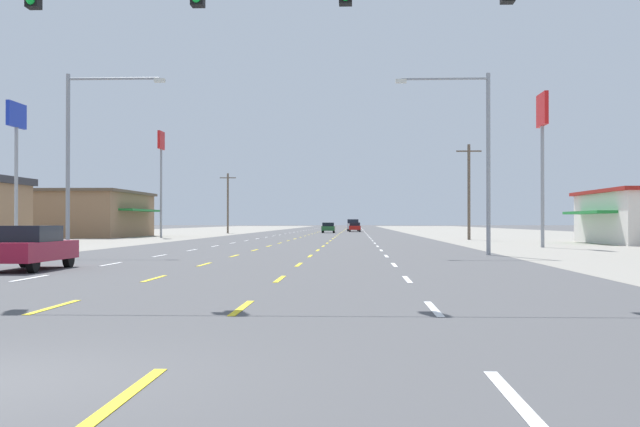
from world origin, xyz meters
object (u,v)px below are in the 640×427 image
object	(u,v)px
streetlight_right_row_0	(477,147)
streetlight_left_row_0	(80,147)
sedan_far_left_nearest	(28,247)
sedan_inner_right_mid	(355,227)
suv_inner_right_midfar	(353,225)
pole_sign_right_row_1	(542,128)
sedan_center_turn_near	(328,228)
pole_sign_left_row_1	(16,135)
pole_sign_left_row_2	(161,157)

from	to	relation	value
streetlight_right_row_0	streetlight_left_row_0	bearing A→B (deg)	-180.00
sedan_far_left_nearest	streetlight_right_row_0	distance (m)	21.31
sedan_inner_right_mid	sedan_far_left_nearest	bearing A→B (deg)	-96.04
sedan_far_left_nearest	sedan_inner_right_mid	size ratio (longest dim) A/B	1.00
suv_inner_right_midfar	streetlight_right_row_0	bearing A→B (deg)	-86.35
sedan_inner_right_mid	pole_sign_right_row_1	distance (m)	77.11
sedan_inner_right_mid	sedan_center_turn_near	bearing A→B (deg)	-108.21
sedan_inner_right_mid	pole_sign_right_row_1	xyz separation A→B (m)	(11.59, -75.95, 6.58)
sedan_center_turn_near	sedan_inner_right_mid	bearing A→B (deg)	71.79
pole_sign_left_row_1	streetlight_right_row_0	xyz separation A→B (m)	(26.53, -9.88, -1.76)
sedan_inner_right_mid	streetlight_right_row_0	size ratio (longest dim) A/B	0.52
suv_inner_right_midfar	streetlight_left_row_0	world-z (taller)	streetlight_left_row_0
sedan_far_left_nearest	pole_sign_left_row_2	xyz separation A→B (m)	(-8.58, 53.68, 7.22)
pole_sign_left_row_2	pole_sign_right_row_1	xyz separation A→B (m)	(30.78, -29.38, -0.64)
suv_inner_right_midfar	pole_sign_left_row_2	world-z (taller)	pole_sign_left_row_2
sedan_far_left_nearest	pole_sign_left_row_2	world-z (taller)	pole_sign_left_row_2
streetlight_left_row_0	streetlight_right_row_0	distance (m)	19.20
sedan_center_turn_near	pole_sign_left_row_1	xyz separation A→B (m)	(-16.89, -66.24, 6.13)
pole_sign_left_row_2	streetlight_left_row_0	size ratio (longest dim) A/B	1.20
streetlight_left_row_0	sedan_center_turn_near	bearing A→B (deg)	82.84
pole_sign_right_row_1	sedan_far_left_nearest	bearing A→B (deg)	-132.41
sedan_far_left_nearest	streetlight_right_row_0	bearing A→B (deg)	37.69
pole_sign_left_row_2	sedan_far_left_nearest	bearing A→B (deg)	-80.92
suv_inner_right_midfar	pole_sign_left_row_1	size ratio (longest dim) A/B	0.55
pole_sign_left_row_1	streetlight_right_row_0	size ratio (longest dim) A/B	1.02
suv_inner_right_midfar	pole_sign_right_row_1	distance (m)	86.83
sedan_inner_right_mid	pole_sign_left_row_2	world-z (taller)	pole_sign_left_row_2
streetlight_right_row_0	pole_sign_left_row_1	bearing A→B (deg)	159.58
sedan_center_turn_near	pole_sign_left_row_2	xyz separation A→B (m)	(-15.44, -35.19, 7.22)
sedan_far_left_nearest	pole_sign_left_row_1	bearing A→B (deg)	113.91
suv_inner_right_midfar	pole_sign_left_row_1	world-z (taller)	pole_sign_left_row_1
pole_sign_left_row_2	pole_sign_left_row_1	bearing A→B (deg)	-92.68
suv_inner_right_midfar	pole_sign_right_row_1	size ratio (longest dim) A/B	0.52
pole_sign_right_row_1	streetlight_left_row_0	bearing A→B (deg)	-155.10
suv_inner_right_midfar	sedan_center_turn_near	bearing A→B (deg)	-99.19
pole_sign_left_row_2	streetlight_left_row_0	bearing A→B (deg)	-81.82
pole_sign_left_row_1	pole_sign_left_row_2	size ratio (longest dim) A/B	0.84
sedan_inner_right_mid	pole_sign_left_row_2	size ratio (longest dim) A/B	0.43
sedan_center_turn_near	pole_sign_right_row_1	xyz separation A→B (m)	(15.34, -64.57, 6.58)
pole_sign_left_row_2	sedan_inner_right_mid	bearing A→B (deg)	67.61
pole_sign_left_row_1	streetlight_right_row_0	bearing A→B (deg)	-20.42
sedan_inner_right_mid	pole_sign_left_row_1	size ratio (longest dim) A/B	0.51
sedan_inner_right_mid	streetlight_right_row_0	bearing A→B (deg)	-86.15
pole_sign_left_row_2	streetlight_right_row_0	distance (m)	48.09
sedan_inner_right_mid	suv_inner_right_midfar	distance (m)	9.83
sedan_far_left_nearest	pole_sign_left_row_1	distance (m)	25.50
sedan_inner_right_mid	pole_sign_left_row_2	distance (m)	50.89
pole_sign_left_row_1	streetlight_left_row_0	size ratio (longest dim) A/B	1.01
sedan_center_turn_near	streetlight_left_row_0	world-z (taller)	streetlight_left_row_0
sedan_far_left_nearest	pole_sign_right_row_1	world-z (taller)	pole_sign_right_row_1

